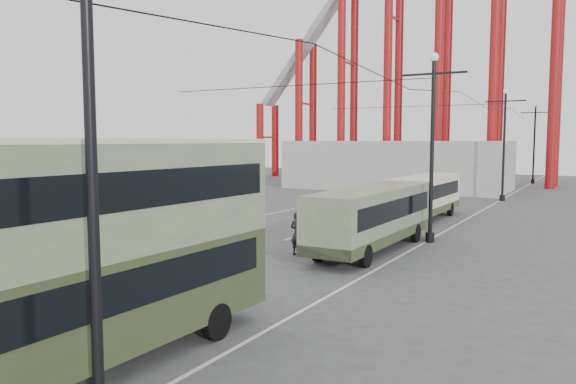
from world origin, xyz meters
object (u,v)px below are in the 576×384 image
Objects in this scene: single_decker_cream at (425,195)px; pedestrian at (297,234)px; double_decker_bus at (100,241)px; single_decker_green at (373,215)px.

pedestrian is at bearing -95.90° from single_decker_cream.
double_decker_bus reaches higher than single_decker_cream.
single_decker_green reaches higher than single_decker_cream.
double_decker_bus is at bearing -88.24° from single_decker_cream.
single_decker_cream is at bearing 92.67° from double_decker_bus.
double_decker_bus is 1.07× the size of single_decker_cream.
single_decker_green is 1.15× the size of single_decker_cream.
single_decker_green is at bearing -127.57° from pedestrian.
single_decker_green is 11.39m from single_decker_cream.
single_decker_cream is at bearing 94.78° from single_decker_green.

